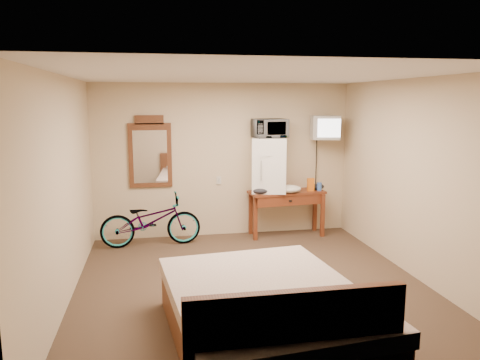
{
  "coord_description": "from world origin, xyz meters",
  "views": [
    {
      "loc": [
        -1.12,
        -5.25,
        2.22
      ],
      "look_at": [
        -0.05,
        0.51,
        1.22
      ],
      "focal_mm": 35.0,
      "sensor_mm": 36.0,
      "label": 1
    }
  ],
  "objects": [
    {
      "name": "cloth_dark_a",
      "position": [
        0.54,
        1.89,
        0.8
      ],
      "size": [
        0.27,
        0.2,
        0.1
      ],
      "primitive_type": "ellipsoid",
      "color": "black",
      "rests_on": "desk"
    },
    {
      "name": "bicycle",
      "position": [
        -1.2,
        1.86,
        0.4
      ],
      "size": [
        1.55,
        0.62,
        0.8
      ],
      "primitive_type": "imported",
      "rotation": [
        0.0,
        0.0,
        1.63
      ],
      "color": "black",
      "rests_on": "floor"
    },
    {
      "name": "mini_fridge",
      "position": [
        0.72,
        2.06,
        1.19
      ],
      "size": [
        0.65,
        0.64,
        0.88
      ],
      "color": "white",
      "rests_on": "desk"
    },
    {
      "name": "blue_cup",
      "position": [
        1.55,
        1.97,
        0.82
      ],
      "size": [
        0.08,
        0.08,
        0.14
      ],
      "primitive_type": "cylinder",
      "color": "#3865C0",
      "rests_on": "desk"
    },
    {
      "name": "snack_bag",
      "position": [
        1.4,
        1.97,
        0.86
      ],
      "size": [
        0.11,
        0.07,
        0.21
      ],
      "primitive_type": "cube",
      "rotation": [
        0.0,
        0.0,
        0.11
      ],
      "color": "orange",
      "rests_on": "desk"
    },
    {
      "name": "cloth_cream",
      "position": [
        1.01,
        1.9,
        0.81
      ],
      "size": [
        0.4,
        0.31,
        0.12
      ],
      "primitive_type": "ellipsoid",
      "color": "beige",
      "rests_on": "desk"
    },
    {
      "name": "crt_television",
      "position": [
        1.64,
        2.02,
        1.79
      ],
      "size": [
        0.5,
        0.6,
        0.38
      ],
      "color": "black",
      "rests_on": "room"
    },
    {
      "name": "microwave",
      "position": [
        0.72,
        2.06,
        1.78
      ],
      "size": [
        0.57,
        0.41,
        0.3
      ],
      "primitive_type": "imported",
      "rotation": [
        0.0,
        0.0,
        0.09
      ],
      "color": "white",
      "rests_on": "mini_fridge"
    },
    {
      "name": "wall_mirror",
      "position": [
        -1.18,
        2.27,
        1.4
      ],
      "size": [
        0.67,
        0.04,
        1.15
      ],
      "color": "brown",
      "rests_on": "room"
    },
    {
      "name": "bed",
      "position": [
        -0.15,
        -1.37,
        0.29
      ],
      "size": [
        1.9,
        2.38,
        0.9
      ],
      "color": "brown",
      "rests_on": "floor"
    },
    {
      "name": "desk",
      "position": [
        1.01,
        2.0,
        0.62
      ],
      "size": [
        1.27,
        0.6,
        0.75
      ],
      "color": "brown",
      "rests_on": "floor"
    },
    {
      "name": "cloth_dark_b",
      "position": [
        1.55,
        2.07,
        0.8
      ],
      "size": [
        0.22,
        0.18,
        0.1
      ],
      "primitive_type": "ellipsoid",
      "color": "black",
      "rests_on": "desk"
    },
    {
      "name": "room",
      "position": [
        -0.0,
        0.0,
        1.25
      ],
      "size": [
        4.6,
        4.64,
        2.5
      ],
      "color": "#432D21",
      "rests_on": "ground"
    }
  ]
}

